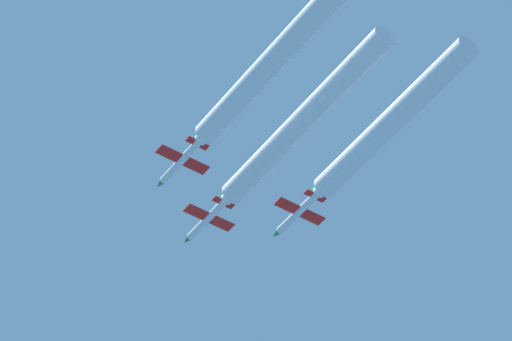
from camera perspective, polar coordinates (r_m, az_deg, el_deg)
jet_lead at (r=246.00m, az=-1.79°, el=-1.79°), size 8.36×12.17×2.93m
jet_left_wingman at (r=235.17m, az=-2.74°, el=0.29°), size 8.36×12.17×2.93m
jet_right_wingman at (r=243.02m, az=1.46°, el=-1.56°), size 8.36×12.17×2.93m
smoke_trail_lead at (r=230.98m, az=1.64°, el=1.75°), size 3.53×39.67×3.53m
smoke_trail_left_wingman at (r=221.42m, az=0.55°, el=3.87°), size 3.53×36.35×3.53m
smoke_trail_right_wingman at (r=230.06m, az=4.81°, el=1.71°), size 3.53×35.33×3.53m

